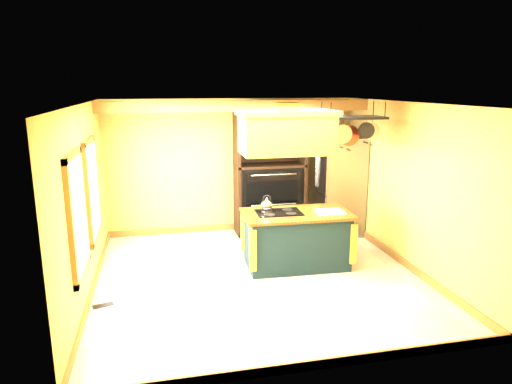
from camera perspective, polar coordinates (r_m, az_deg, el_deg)
name	(u,v)px	position (r m, az deg, el deg)	size (l,w,h in m)	color
floor	(258,277)	(7.34, 0.29, -10.55)	(5.00, 5.00, 0.00)	beige
ceiling	(259,103)	(6.72, 0.32, 11.01)	(5.00, 5.00, 0.00)	white
wall_back	(232,166)	(9.31, -3.06, 3.27)	(5.00, 0.02, 2.70)	gold
wall_front	(313,252)	(4.60, 7.18, -7.39)	(5.00, 0.02, 2.70)	gold
wall_left	(85,203)	(6.83, -20.64, -1.29)	(0.02, 5.00, 2.70)	gold
wall_right	(408,186)	(7.83, 18.46, 0.67)	(0.02, 5.00, 2.70)	gold
ceiling_beam	(238,106)	(8.39, -2.27, 10.70)	(5.00, 0.15, 0.20)	olive
window_near	(78,215)	(6.04, -21.38, -2.68)	(0.06, 1.06, 1.56)	olive
window_far	(92,190)	(7.39, -19.77, 0.25)	(0.06, 1.06, 1.56)	olive
kitchen_island	(296,239)	(7.64, 5.05, -5.84)	(1.80, 1.04, 1.11)	#13272D
range_hood	(286,131)	(7.20, 3.83, 7.61)	(1.51, 0.85, 0.80)	gold
pot_rack	(352,124)	(7.58, 11.94, 8.29)	(1.09, 0.51, 0.72)	black
refrigerator	(337,186)	(9.37, 10.08, 0.73)	(0.85, 1.01, 1.97)	gray
hutch	(269,187)	(9.28, 1.65, 0.65)	(1.39, 0.63, 2.47)	black
floor_register	(103,305)	(6.80, -18.56, -13.28)	(0.28, 0.12, 0.01)	black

